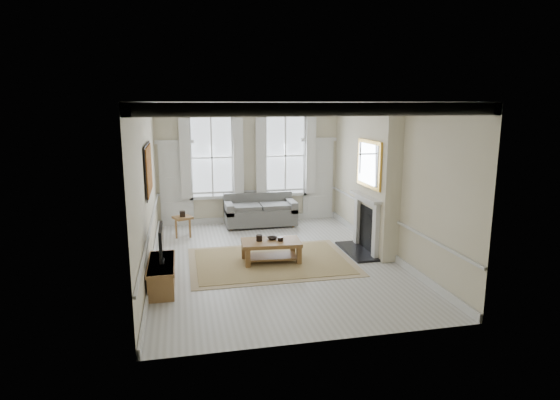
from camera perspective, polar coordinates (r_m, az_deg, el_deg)
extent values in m
plane|color=#B7B5AD|center=(10.31, -0.74, -7.44)|extent=(7.20, 7.20, 0.00)
plane|color=white|center=(9.74, -0.79, 11.82)|extent=(7.20, 7.20, 0.00)
plane|color=beige|center=(13.39, -3.81, 4.47)|extent=(5.20, 0.00, 5.20)
plane|color=beige|center=(9.72, -15.97, 1.30)|extent=(0.00, 7.20, 7.20)
plane|color=beige|center=(10.69, 13.04, 2.37)|extent=(0.00, 7.20, 7.20)
cube|color=silver|center=(13.30, -12.53, 1.77)|extent=(0.90, 0.08, 2.30)
cube|color=silver|center=(13.87, 4.66, 2.42)|extent=(0.90, 0.08, 2.30)
cube|color=#C47F21|center=(9.96, -15.75, 3.59)|extent=(0.05, 1.66, 1.06)
cube|color=beige|center=(10.80, 11.75, 2.51)|extent=(0.35, 1.70, 3.38)
cube|color=black|center=(11.03, 9.36, -6.17)|extent=(0.55, 1.50, 0.05)
cube|color=silver|center=(10.46, 11.58, -4.09)|extent=(0.10, 0.18, 1.15)
cube|color=silver|center=(11.44, 9.38, -2.65)|extent=(0.10, 0.18, 1.15)
cube|color=silver|center=(10.76, 10.32, 0.37)|extent=(0.20, 1.45, 0.06)
cube|color=black|center=(10.97, 10.64, -3.45)|extent=(0.02, 0.92, 1.00)
cube|color=gold|center=(10.67, 10.77, 4.34)|extent=(0.06, 1.26, 1.06)
cube|color=#5C5C5A|center=(13.15, -2.42, -1.93)|extent=(1.97, 0.96, 0.45)
cube|color=#5C5C5A|center=(13.43, -2.71, 0.03)|extent=(1.97, 0.20, 0.44)
cube|color=#5C5C5A|center=(12.97, -6.28, -0.98)|extent=(0.20, 0.96, 0.30)
cube|color=#5C5C5A|center=(13.26, 1.33, -0.64)|extent=(0.20, 0.96, 0.30)
cylinder|color=brown|center=(12.75, -5.97, -3.55)|extent=(0.06, 0.06, 0.08)
cylinder|color=brown|center=(13.71, 0.89, -2.40)|extent=(0.06, 0.06, 0.08)
cube|color=brown|center=(12.30, -11.79, -2.12)|extent=(0.56, 0.56, 0.06)
cube|color=brown|center=(12.21, -12.50, -3.52)|extent=(0.05, 0.05, 0.46)
cube|color=brown|center=(12.21, -10.96, -3.46)|extent=(0.05, 0.05, 0.46)
cube|color=brown|center=(12.52, -12.49, -3.14)|extent=(0.05, 0.05, 0.46)
cube|color=brown|center=(12.52, -10.99, -3.07)|extent=(0.05, 0.05, 0.46)
cube|color=#92774B|center=(10.25, -1.09, -7.48)|extent=(3.50, 2.60, 0.02)
cube|color=brown|center=(10.12, -1.10, -5.23)|extent=(1.31, 0.82, 0.08)
cube|color=brown|center=(9.86, -3.85, -7.16)|extent=(0.10, 0.10, 0.39)
cube|color=brown|center=(10.05, 2.19, -6.76)|extent=(0.10, 0.10, 0.39)
cube|color=brown|center=(10.36, -4.28, -6.22)|extent=(0.10, 0.10, 0.39)
cube|color=brown|center=(10.55, 1.47, -5.86)|extent=(0.10, 0.10, 0.39)
cylinder|color=black|center=(10.09, -2.56, -4.65)|extent=(0.13, 0.13, 0.13)
cylinder|color=black|center=(10.09, 0.07, -4.79)|extent=(0.12, 0.12, 0.09)
imported|color=black|center=(10.20, -0.93, -4.69)|extent=(0.29, 0.29, 0.05)
cube|color=brown|center=(9.07, -14.21, -8.85)|extent=(0.45, 1.40, 0.50)
cube|color=black|center=(8.98, -14.16, -7.27)|extent=(0.08, 0.30, 0.03)
cube|color=black|center=(8.87, -14.29, -4.88)|extent=(0.05, 0.90, 0.55)
cube|color=black|center=(8.87, -14.10, -4.87)|extent=(0.01, 0.83, 0.49)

